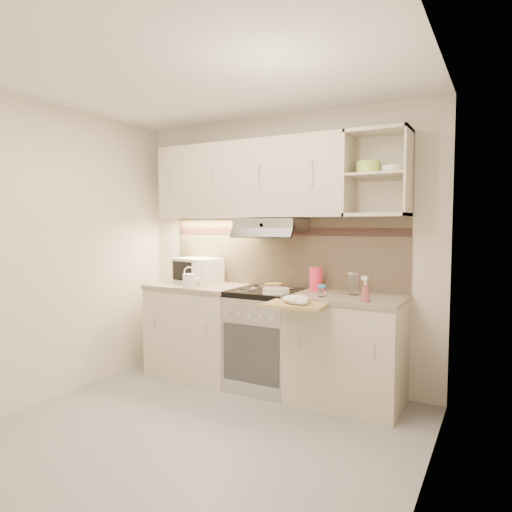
{
  "coord_description": "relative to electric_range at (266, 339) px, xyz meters",
  "views": [
    {
      "loc": [
        1.87,
        -2.52,
        1.49
      ],
      "look_at": [
        -0.03,
        0.95,
        1.21
      ],
      "focal_mm": 32.0,
      "sensor_mm": 36.0,
      "label": 1
    }
  ],
  "objects": [
    {
      "name": "ground",
      "position": [
        0.0,
        -1.1,
        -0.45
      ],
      "size": [
        3.0,
        3.0,
        0.0
      ],
      "primitive_type": "plane",
      "color": "gray",
      "rests_on": "ground"
    },
    {
      "name": "room_shell",
      "position": [
        0.0,
        -0.73,
        1.18
      ],
      "size": [
        3.04,
        2.84,
        2.52
      ],
      "color": "beige",
      "rests_on": "ground"
    },
    {
      "name": "base_cabinet_left",
      "position": [
        -0.75,
        0.0,
        -0.02
      ],
      "size": [
        0.9,
        0.6,
        0.86
      ],
      "primitive_type": "cube",
      "color": "beige",
      "rests_on": "ground"
    },
    {
      "name": "worktop_left",
      "position": [
        -0.75,
        0.0,
        0.43
      ],
      "size": [
        0.92,
        0.62,
        0.04
      ],
      "primitive_type": "cube",
      "color": "gray",
      "rests_on": "base_cabinet_left"
    },
    {
      "name": "base_cabinet_right",
      "position": [
        0.75,
        0.0,
        -0.02
      ],
      "size": [
        0.9,
        0.6,
        0.86
      ],
      "primitive_type": "cube",
      "color": "beige",
      "rests_on": "ground"
    },
    {
      "name": "worktop_right",
      "position": [
        0.75,
        0.0,
        0.43
      ],
      "size": [
        0.92,
        0.62,
        0.04
      ],
      "primitive_type": "cube",
      "color": "gray",
      "rests_on": "base_cabinet_right"
    },
    {
      "name": "electric_range",
      "position": [
        0.0,
        0.0,
        0.0
      ],
      "size": [
        0.6,
        0.6,
        0.9
      ],
      "color": "#B7B7BC",
      "rests_on": "ground"
    },
    {
      "name": "microwave",
      "position": [
        -0.84,
        0.12,
        0.57
      ],
      "size": [
        0.5,
        0.42,
        0.25
      ],
      "rotation": [
        0.0,
        0.0,
        -0.23
      ],
      "color": "silver",
      "rests_on": "worktop_left"
    },
    {
      "name": "watering_can",
      "position": [
        -0.69,
        -0.21,
        0.52
      ],
      "size": [
        0.22,
        0.14,
        0.2
      ],
      "rotation": [
        0.0,
        0.0,
        0.38
      ],
      "color": "white",
      "rests_on": "worktop_left"
    },
    {
      "name": "plate_stack",
      "position": [
        0.17,
        -0.15,
        0.47
      ],
      "size": [
        0.23,
        0.23,
        0.05
      ],
      "rotation": [
        0.0,
        0.0,
        -0.02
      ],
      "color": "white",
      "rests_on": "electric_range"
    },
    {
      "name": "bread_loaf",
      "position": [
        0.02,
        0.12,
        0.47
      ],
      "size": [
        0.18,
        0.18,
        0.04
      ],
      "primitive_type": "cylinder",
      "color": "#A08448",
      "rests_on": "electric_range"
    },
    {
      "name": "pink_pitcher",
      "position": [
        0.41,
        0.15,
        0.56
      ],
      "size": [
        0.11,
        0.11,
        0.21
      ],
      "rotation": [
        0.0,
        0.0,
        0.38
      ],
      "color": "#FF3051",
      "rests_on": "worktop_right"
    },
    {
      "name": "glass_jar",
      "position": [
        0.78,
        0.08,
        0.55
      ],
      "size": [
        0.1,
        0.1,
        0.19
      ],
      "rotation": [
        0.0,
        0.0,
        -0.23
      ],
      "color": "silver",
      "rests_on": "worktop_right"
    },
    {
      "name": "spice_jar",
      "position": [
        0.58,
        -0.14,
        0.5
      ],
      "size": [
        0.07,
        0.07,
        0.1
      ],
      "rotation": [
        0.0,
        0.0,
        -0.03
      ],
      "color": "silver",
      "rests_on": "worktop_right"
    },
    {
      "name": "spray_bottle",
      "position": [
        0.96,
        -0.22,
        0.53
      ],
      "size": [
        0.08,
        0.08,
        0.21
      ],
      "rotation": [
        0.0,
        0.0,
        -0.02
      ],
      "color": "#DA787B",
      "rests_on": "worktop_right"
    },
    {
      "name": "cutting_board",
      "position": [
        0.48,
        -0.4,
        0.42
      ],
      "size": [
        0.48,
        0.44,
        0.03
      ],
      "primitive_type": "cube",
      "rotation": [
        0.0,
        0.0,
        0.07
      ],
      "color": "#A3704F",
      "rests_on": "base_cabinet_right"
    },
    {
      "name": "dish_towel",
      "position": [
        0.48,
        -0.43,
        0.47
      ],
      "size": [
        0.27,
        0.23,
        0.07
      ],
      "primitive_type": null,
      "rotation": [
        0.0,
        0.0,
        0.05
      ],
      "color": "silver",
      "rests_on": "cutting_board"
    }
  ]
}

